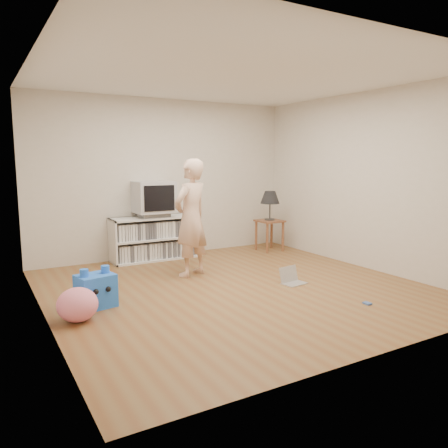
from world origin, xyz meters
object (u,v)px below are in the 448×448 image
dvd_deck (154,215)px  plush_blue (96,290)px  media_unit (154,238)px  plush_pink (77,305)px  crt_tv (153,197)px  laptop (291,279)px  side_table (270,228)px  table_lamp (270,198)px  person (191,218)px

dvd_deck → plush_blue: dvd_deck is taller
media_unit → plush_blue: bearing=-126.6°
dvd_deck → plush_blue: 2.41m
media_unit → plush_pink: 2.80m
crt_tv → plush_blue: 2.49m
laptop → dvd_deck: bearing=107.2°
laptop → plush_pink: (-2.73, -0.01, 0.11)m
side_table → table_lamp: (0.00, 0.00, 0.53)m
side_table → person: (-1.95, -0.83, 0.40)m
dvd_deck → laptop: bearing=-64.6°
table_lamp → laptop: size_ratio=1.51×
person → plush_pink: size_ratio=4.00×
person → plush_blue: (-1.49, -0.68, -0.62)m
table_lamp → plush_pink: 4.22m
crt_tv → plush_pink: crt_tv is taller
table_lamp → side_table: bearing=0.0°
dvd_deck → crt_tv: size_ratio=0.75×
dvd_deck → crt_tv: 0.29m
dvd_deck → laptop: dvd_deck is taller
crt_tv → plush_pink: bearing=-127.0°
plush_blue → person: bearing=12.9°
side_table → plush_blue: side_table is taller
person → laptop: size_ratio=4.77×
media_unit → side_table: (2.03, -0.39, 0.07)m
person → laptop: bearing=109.1°
media_unit → table_lamp: size_ratio=2.72×
dvd_deck → person: 1.21m
side_table → plush_pink: size_ratio=1.35×
table_lamp → plush_blue: (-3.44, -1.51, -0.75)m
dvd_deck → side_table: 2.09m
person → laptop: (0.97, -1.02, -0.76)m
plush_blue → dvd_deck: bearing=41.7°
side_table → table_lamp: table_lamp is taller
side_table → plush_pink: side_table is taller
dvd_deck → plush_pink: size_ratio=1.11×
plush_pink → side_table: bearing=26.6°
dvd_deck → crt_tv: (0.00, -0.00, 0.29)m
side_table → laptop: (-0.98, -1.85, -0.36)m
side_table → plush_pink: 4.15m
table_lamp → person: 2.12m
media_unit → dvd_deck: size_ratio=3.11×
media_unit → person: person is taller
plush_pink → laptop: bearing=0.1°
crt_tv → media_unit: bearing=90.0°
plush_blue → plush_pink: bearing=-139.3°
media_unit → side_table: size_ratio=2.55×
person → side_table: bearing=178.7°
media_unit → laptop: bearing=-64.8°
table_lamp → person: bearing=-156.8°
dvd_deck → side_table: dvd_deck is taller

